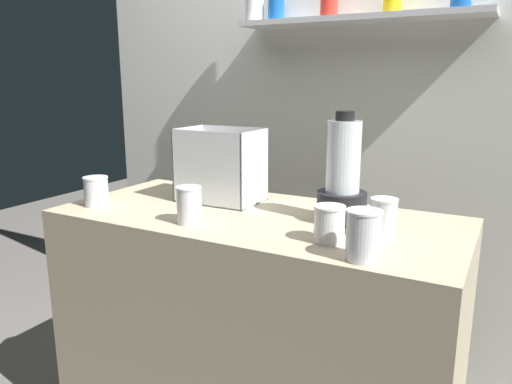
# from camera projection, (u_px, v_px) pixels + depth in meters

# --- Properties ---
(counter) EXTENTS (1.40, 0.64, 0.90)m
(counter) POSITION_uv_depth(u_px,v_px,m) (256.00, 332.00, 1.79)
(counter) COLOR tan
(counter) RESTS_ON ground_plane
(back_wall_unit) EXTENTS (2.60, 0.24, 2.50)m
(back_wall_unit) POSITION_uv_depth(u_px,v_px,m) (335.00, 100.00, 2.26)
(back_wall_unit) COLOR silver
(back_wall_unit) RESTS_ON ground_plane
(carrot_display_bin) EXTENTS (0.30, 0.21, 0.28)m
(carrot_display_bin) POSITION_uv_depth(u_px,v_px,m) (220.00, 178.00, 1.86)
(carrot_display_bin) COLOR white
(carrot_display_bin) RESTS_ON counter
(blender_pitcher) EXTENTS (0.16, 0.16, 0.36)m
(blender_pitcher) POSITION_uv_depth(u_px,v_px,m) (343.00, 180.00, 1.58)
(blender_pitcher) COLOR black
(blender_pitcher) RESTS_ON counter
(juice_cup_mango_far_left) EXTENTS (0.09, 0.09, 0.11)m
(juice_cup_mango_far_left) POSITION_uv_depth(u_px,v_px,m) (96.00, 193.00, 1.80)
(juice_cup_mango_far_left) COLOR white
(juice_cup_mango_far_left) RESTS_ON counter
(juice_cup_carrot_left) EXTENTS (0.08, 0.08, 0.12)m
(juice_cup_carrot_left) POSITION_uv_depth(u_px,v_px,m) (189.00, 208.00, 1.58)
(juice_cup_carrot_left) COLOR white
(juice_cup_carrot_left) RESTS_ON counter
(juice_cup_beet_middle) EXTENTS (0.09, 0.09, 0.11)m
(juice_cup_beet_middle) POSITION_uv_depth(u_px,v_px,m) (329.00, 226.00, 1.39)
(juice_cup_beet_middle) COLOR white
(juice_cup_beet_middle) RESTS_ON counter
(juice_cup_pomegranate_right) EXTENTS (0.09, 0.09, 0.13)m
(juice_cup_pomegranate_right) POSITION_uv_depth(u_px,v_px,m) (363.00, 238.00, 1.25)
(juice_cup_pomegranate_right) COLOR white
(juice_cup_pomegranate_right) RESTS_ON counter
(juice_cup_beet_far_right) EXTENTS (0.08, 0.08, 0.12)m
(juice_cup_beet_far_right) POSITION_uv_depth(u_px,v_px,m) (383.00, 221.00, 1.42)
(juice_cup_beet_far_right) COLOR white
(juice_cup_beet_far_right) RESTS_ON counter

